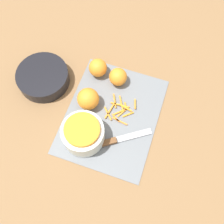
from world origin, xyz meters
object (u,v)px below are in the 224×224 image
bowl_speckled (83,133)px  orange_right (118,77)px  orange_left (98,68)px  orange_back (88,99)px  knife (107,142)px  bowl_dark (43,77)px

bowl_speckled → orange_right: 0.26m
orange_left → orange_back: orange_back is taller
knife → orange_right: bearing=65.2°
bowl_dark → orange_back: size_ratio=2.43×
knife → orange_right: (0.25, 0.04, 0.03)m
bowl_speckled → orange_left: 0.27m
bowl_dark → orange_left: 0.21m
bowl_dark → orange_right: size_ratio=2.86×
bowl_speckled → knife: bearing=-84.5°
bowl_speckled → orange_right: bowl_speckled is taller
bowl_dark → orange_back: orange_back is taller
bowl_speckled → knife: bowl_speckled is taller
bowl_speckled → bowl_dark: bearing=54.3°
orange_left → orange_back: 0.14m
bowl_dark → orange_back: (-0.04, -0.20, 0.02)m
bowl_dark → knife: bearing=-117.0°
knife → orange_back: 0.17m
bowl_speckled → bowl_dark: size_ratio=0.74×
bowl_dark → bowl_speckled: bearing=-125.7°
bowl_dark → orange_left: (0.10, -0.19, 0.01)m
bowl_dark → orange_back: 0.21m
orange_left → orange_right: 0.09m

